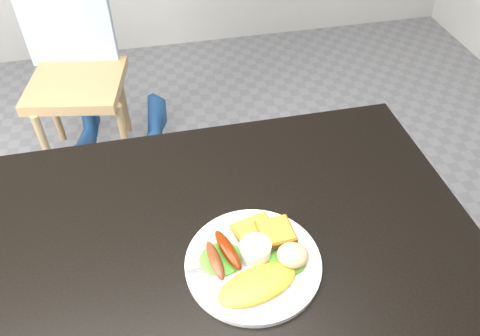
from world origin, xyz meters
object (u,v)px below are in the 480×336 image
Objects in this scene: person at (26,109)px; plate at (253,263)px; dining_chair at (76,84)px; dining_table at (194,263)px.

person reaches higher than plate.
dining_chair is at bearing 110.29° from plate.
dining_chair is (-0.33, 1.16, -0.28)m from dining_table.
plate reaches higher than dining_table.
plate is at bearing -21.25° from dining_table.
person is at bearing 126.33° from dining_table.
plate is at bearing -59.09° from dining_chair.
dining_chair is 0.22× the size of person.
dining_table is at bearing 136.84° from person.
person is at bearing -80.12° from dining_chair.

